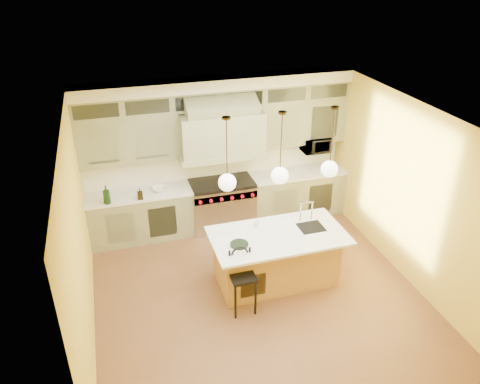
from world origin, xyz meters
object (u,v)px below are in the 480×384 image
object	(u,v)px
range	(222,203)
kitchen_island	(277,256)
microwave	(316,144)
counter_stool	(242,277)

from	to	relation	value
range	kitchen_island	world-z (taller)	kitchen_island
kitchen_island	microwave	world-z (taller)	microwave
range	counter_stool	bearing A→B (deg)	-97.73
counter_stool	microwave	bearing A→B (deg)	48.22
range	microwave	size ratio (longest dim) A/B	2.21
counter_stool	microwave	world-z (taller)	microwave
range	kitchen_island	xyz separation A→B (m)	(0.40, -1.93, -0.01)
kitchen_island	range	bearing A→B (deg)	101.62
kitchen_island	counter_stool	distance (m)	0.89
kitchen_island	microwave	size ratio (longest dim) A/B	3.91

